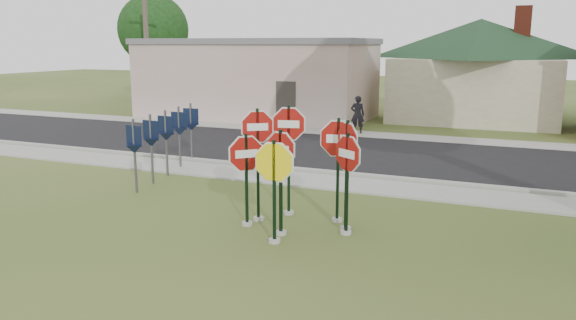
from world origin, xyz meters
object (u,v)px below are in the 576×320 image
at_px(stop_sign_left, 246,168).
at_px(utility_pole_near, 146,23).
at_px(stop_sign_yellow, 274,178).
at_px(pedestrian, 358,115).
at_px(stop_sign_center, 281,170).

distance_m(stop_sign_left, utility_pole_near, 19.48).
relative_size(stop_sign_yellow, pedestrian, 1.34).
bearing_deg(stop_sign_left, pedestrian, 95.70).
relative_size(utility_pole_near, pedestrian, 5.75).
height_order(stop_sign_center, stop_sign_left, stop_sign_center).
relative_size(stop_sign_center, utility_pole_near, 0.24).
height_order(stop_sign_center, stop_sign_yellow, stop_sign_center).
bearing_deg(utility_pole_near, stop_sign_center, -45.68).
xyz_separation_m(stop_sign_yellow, pedestrian, (-2.33, 13.95, -0.45)).
height_order(stop_sign_center, utility_pole_near, utility_pole_near).
bearing_deg(stop_sign_left, utility_pole_near, 132.88).
height_order(utility_pole_near, pedestrian, utility_pole_near).
distance_m(stop_sign_center, stop_sign_yellow, 0.50).
bearing_deg(pedestrian, stop_sign_center, 83.83).
relative_size(stop_sign_left, utility_pole_near, 0.23).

